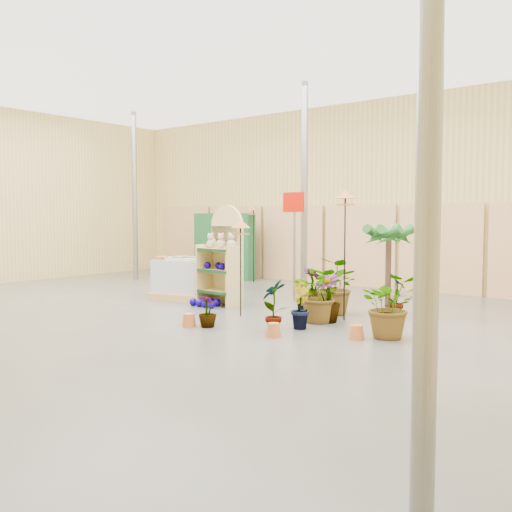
{
  "coord_description": "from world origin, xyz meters",
  "views": [
    {
      "loc": [
        6.71,
        -6.51,
        1.72
      ],
      "look_at": [
        0.3,
        1.5,
        1.0
      ],
      "focal_mm": 40.0,
      "sensor_mm": 36.0,
      "label": 1
    }
  ],
  "objects_px": {
    "display_shelf": "(224,259)",
    "bird_table_front": "(241,227)",
    "pallet_stack": "(184,279)",
    "potted_plant_2": "(321,295)"
  },
  "relations": [
    {
      "from": "pallet_stack",
      "to": "potted_plant_2",
      "type": "relative_size",
      "value": 1.49
    },
    {
      "from": "display_shelf",
      "to": "pallet_stack",
      "type": "height_order",
      "value": "display_shelf"
    },
    {
      "from": "bird_table_front",
      "to": "potted_plant_2",
      "type": "height_order",
      "value": "bird_table_front"
    },
    {
      "from": "display_shelf",
      "to": "bird_table_front",
      "type": "relative_size",
      "value": 1.17
    },
    {
      "from": "display_shelf",
      "to": "pallet_stack",
      "type": "xyz_separation_m",
      "value": [
        -1.16,
        0.05,
        -0.46
      ]
    },
    {
      "from": "pallet_stack",
      "to": "potted_plant_2",
      "type": "distance_m",
      "value": 3.7
    },
    {
      "from": "bird_table_front",
      "to": "potted_plant_2",
      "type": "xyz_separation_m",
      "value": [
        1.4,
        0.34,
        -1.08
      ]
    },
    {
      "from": "display_shelf",
      "to": "bird_table_front",
      "type": "height_order",
      "value": "display_shelf"
    },
    {
      "from": "display_shelf",
      "to": "potted_plant_2",
      "type": "xyz_separation_m",
      "value": [
        2.51,
        -0.47,
        -0.43
      ]
    },
    {
      "from": "display_shelf",
      "to": "pallet_stack",
      "type": "bearing_deg",
      "value": -179.73
    }
  ]
}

